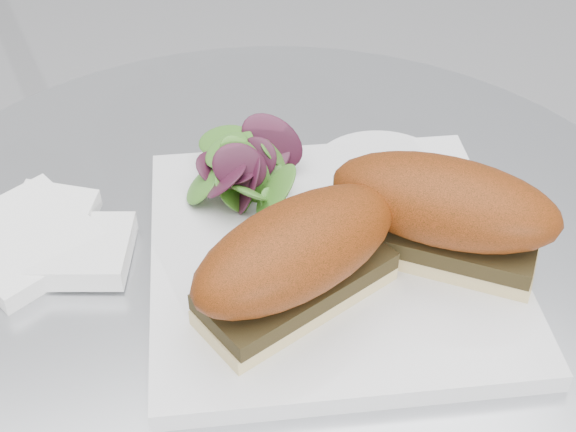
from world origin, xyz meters
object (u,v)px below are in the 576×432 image
saucer (382,176)px  sandwich_right (443,211)px  plate (331,257)px  sandwich_left (297,258)px

saucer → sandwich_right: bearing=-92.3°
plate → sandwich_right: bearing=-20.3°
plate → sandwich_right: 0.09m
plate → sandwich_left: bearing=-135.6°
sandwich_right → saucer: 0.12m
sandwich_left → sandwich_right: size_ratio=1.01×
plate → sandwich_left: size_ratio=1.52×
plate → saucer: (0.08, 0.09, -0.00)m
sandwich_right → saucer: (0.00, 0.11, -0.05)m
sandwich_left → plate: bearing=23.9°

